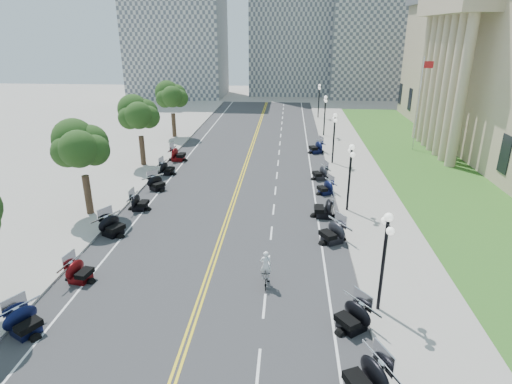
{
  "coord_description": "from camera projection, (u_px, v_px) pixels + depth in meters",
  "views": [
    {
      "loc": [
        4.13,
        -25.42,
        12.52
      ],
      "look_at": [
        2.01,
        2.3,
        2.0
      ],
      "focal_mm": 30.0,
      "sensor_mm": 36.0,
      "label": 1
    }
  ],
  "objects": [
    {
      "name": "street_lamp_1",
      "position": [
        383.0,
        263.0,
        19.44
      ],
      "size": [
        0.5,
        1.2,
        4.9
      ],
      "primitive_type": null,
      "color": "black",
      "rests_on": "sidewalk_north"
    },
    {
      "name": "ground",
      "position": [
        223.0,
        231.0,
        28.43
      ],
      "size": [
        160.0,
        160.0,
        0.0
      ],
      "primitive_type": "plane",
      "color": "gray"
    },
    {
      "name": "bicycle",
      "position": [
        266.0,
        277.0,
        22.3
      ],
      "size": [
        0.51,
        1.63,
        0.97
      ],
      "primitive_type": "imported",
      "rotation": [
        0.0,
        0.0,
        0.04
      ],
      "color": "#A51414",
      "rests_on": "road"
    },
    {
      "name": "lane_dash_6",
      "position": [
        271.0,
        233.0,
        28.2
      ],
      "size": [
        0.12,
        2.0,
        0.0
      ],
      "primitive_type": "cube",
      "color": "white",
      "rests_on": "road"
    },
    {
      "name": "lane_dash_10",
      "position": [
        278.0,
        163.0,
        43.12
      ],
      "size": [
        0.12,
        2.0,
        0.0
      ],
      "primitive_type": "cube",
      "color": "white",
      "rests_on": "road"
    },
    {
      "name": "street_lamp_3",
      "position": [
        334.0,
        139.0,
        41.82
      ],
      "size": [
        0.5,
        1.2,
        4.9
      ],
      "primitive_type": null,
      "color": "black",
      "rests_on": "sidewalk_north"
    },
    {
      "name": "sidewalk_north",
      "position": [
        360.0,
        184.0,
        36.98
      ],
      "size": [
        5.0,
        90.0,
        0.15
      ],
      "primitive_type": "cube",
      "color": "#9E9991",
      "rests_on": "ground"
    },
    {
      "name": "edge_line_north",
      "position": [
        313.0,
        184.0,
        37.3
      ],
      "size": [
        0.12,
        90.0,
        0.0
      ],
      "primitive_type": "cube",
      "color": "white",
      "rests_on": "road"
    },
    {
      "name": "lane_dash_3",
      "position": [
        258.0,
        366.0,
        17.01
      ],
      "size": [
        0.12,
        2.0,
        0.0
      ],
      "primitive_type": "cube",
      "color": "white",
      "rests_on": "road"
    },
    {
      "name": "lane_dash_19",
      "position": [
        284.0,
        105.0,
        76.69
      ],
      "size": [
        0.12,
        2.0,
        0.0
      ],
      "primitive_type": "cube",
      "color": "white",
      "rests_on": "road"
    },
    {
      "name": "motorcycle_n_7",
      "position": [
        325.0,
        187.0,
        34.75
      ],
      "size": [
        2.33,
        2.33,
        1.24
      ],
      "primitive_type": null,
      "rotation": [
        0.0,
        0.0,
        -1.17
      ],
      "color": "black",
      "rests_on": "road"
    },
    {
      "name": "cyclist_rider",
      "position": [
        266.0,
        255.0,
        21.83
      ],
      "size": [
        0.6,
        0.39,
        1.64
      ],
      "primitive_type": "imported",
      "rotation": [
        0.0,
        0.0,
        3.14
      ],
      "color": "silver",
      "rests_on": "bicycle"
    },
    {
      "name": "motorcycle_n_5",
      "position": [
        332.0,
        232.0,
        26.76
      ],
      "size": [
        2.87,
        2.87,
        1.47
      ],
      "primitive_type": null,
      "rotation": [
        0.0,
        0.0,
        -1.03
      ],
      "color": "black",
      "rests_on": "road"
    },
    {
      "name": "road",
      "position": [
        240.0,
        182.0,
        37.76
      ],
      "size": [
        16.0,
        90.0,
        0.01
      ],
      "primitive_type": "cube",
      "color": "#333335",
      "rests_on": "ground"
    },
    {
      "name": "lane_dash_11",
      "position": [
        279.0,
        152.0,
        46.85
      ],
      "size": [
        0.12,
        2.0,
        0.0
      ],
      "primitive_type": "cube",
      "color": "white",
      "rests_on": "road"
    },
    {
      "name": "motorcycle_n_3",
      "position": [
        352.0,
        316.0,
        18.91
      ],
      "size": [
        2.79,
        2.79,
        1.4
      ],
      "primitive_type": null,
      "rotation": [
        0.0,
        0.0,
        -0.93
      ],
      "color": "black",
      "rests_on": "road"
    },
    {
      "name": "lane_dash_9",
      "position": [
        277.0,
        175.0,
        39.39
      ],
      "size": [
        0.12,
        2.0,
        0.0
      ],
      "primitive_type": "cube",
      "color": "white",
      "rests_on": "road"
    },
    {
      "name": "flagpole",
      "position": [
        418.0,
        105.0,
        45.89
      ],
      "size": [
        1.1,
        0.2,
        10.0
      ],
      "primitive_type": null,
      "color": "silver",
      "rests_on": "ground"
    },
    {
      "name": "motorcycle_s_5",
      "position": [
        112.0,
        225.0,
        27.71
      ],
      "size": [
        2.8,
        2.8,
        1.44
      ],
      "primitive_type": null,
      "rotation": [
        0.0,
        0.0,
        1.07
      ],
      "color": "black",
      "rests_on": "road"
    },
    {
      "name": "lane_dash_4",
      "position": [
        264.0,
        306.0,
        20.74
      ],
      "size": [
        0.12,
        2.0,
        0.0
      ],
      "primitive_type": "cube",
      "color": "white",
      "rests_on": "road"
    },
    {
      "name": "centerline_yellow_b",
      "position": [
        241.0,
        182.0,
        37.74
      ],
      "size": [
        0.12,
        90.0,
        0.0
      ],
      "primitive_type": "cube",
      "color": "yellow",
      "rests_on": "road"
    },
    {
      "name": "street_lamp_5",
      "position": [
        319.0,
        101.0,
        64.2
      ],
      "size": [
        0.5,
        1.2,
        4.9
      ],
      "primitive_type": null,
      "color": "black",
      "rests_on": "sidewalk_north"
    },
    {
      "name": "motorcycle_s_3",
      "position": [
        24.0,
        320.0,
        18.62
      ],
      "size": [
        2.66,
        2.66,
        1.37
      ],
      "primitive_type": null,
      "rotation": [
        0.0,
        0.0,
        1.06
      ],
      "color": "black",
      "rests_on": "road"
    },
    {
      "name": "lane_dash_5",
      "position": [
        268.0,
        264.0,
        24.47
      ],
      "size": [
        0.12,
        2.0,
        0.0
      ],
      "primitive_type": "cube",
      "color": "white",
      "rests_on": "road"
    },
    {
      "name": "tree_4",
      "position": [
        172.0,
        99.0,
        51.71
      ],
      "size": [
        4.8,
        4.8,
        9.2
      ],
      "primitive_type": null,
      "color": "#235619",
      "rests_on": "sidewalk_south"
    },
    {
      "name": "lane_dash_14",
      "position": [
        281.0,
        129.0,
        58.04
      ],
      "size": [
        0.12,
        2.0,
        0.0
      ],
      "primitive_type": "cube",
      "color": "white",
      "rests_on": "road"
    },
    {
      "name": "lane_dash_7",
      "position": [
        274.0,
        209.0,
        31.93
      ],
      "size": [
        0.12,
        2.0,
        0.0
      ],
      "primitive_type": "cube",
      "color": "white",
      "rests_on": "road"
    },
    {
      "name": "motorcycle_s_9",
      "position": [
        178.0,
        153.0,
        43.65
      ],
      "size": [
        2.34,
        2.34,
        1.51
      ],
      "primitive_type": null,
      "rotation": [
        0.0,
        0.0,
        1.48
      ],
      "color": "#590A0C",
      "rests_on": "road"
    },
    {
      "name": "lane_dash_17",
      "position": [
        283.0,
        113.0,
        69.23
      ],
      "size": [
        0.12,
        2.0,
        0.0
      ],
      "primitive_type": "cube",
      "color": "white",
      "rests_on": "road"
    },
    {
      "name": "motorcycle_s_4",
      "position": [
        79.0,
        270.0,
        22.6
      ],
      "size": [
        2.14,
        2.14,
        1.29
      ],
      "primitive_type": null,
      "rotation": [
        0.0,
        0.0,
        1.4
      ],
      "color": "#590A0C",
      "rests_on": "road"
    },
    {
      "name": "tree_2",
      "position": [
        81.0,
        151.0,
        29.33
      ],
      "size": [
        4.8,
        4.8,
        9.2
      ],
      "primitive_type": null,
      "color": "#235619",
      "rests_on": "sidewalk_south"
    },
    {
      "name": "lane_dash_16",
      "position": [
        282.0,
        118.0,
        65.5
      ],
      "size": [
        0.12,
        2.0,
        0.0
      ],
      "primitive_type": "cube",
      "color": "white",
      "rests_on": "road"
    },
    {
      "name": "motorcycle_s_7",
      "position": [
        157.0,
        182.0,
        35.64
      ],
      "size": [
        2.62,
        2.62,
        1.3
      ],
      "primitive_type": null,
      "rotation": [
        0.0,
        0.0,
        0.9
      ],
      "color": "black",
      "rests_on": "road"
    },
    {
      "name": "lane_dash_15",
      "position": [
        282.0,
        123.0,
        61.77
      ],
      "size": [
        0.12,
        2.0,
        0.0
      ],
      "primitive_type": "cube",
      "color": "white",
      "rests_on": "road"
    },
    {
      "name": "sidewalk_south",
      "position": [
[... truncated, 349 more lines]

